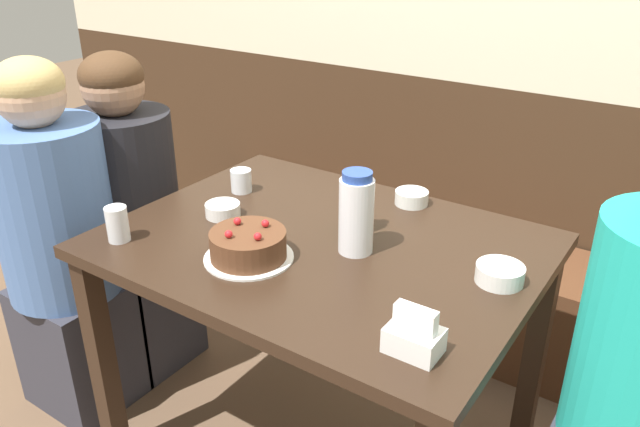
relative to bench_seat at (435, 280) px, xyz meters
name	(u,v)px	position (x,y,z in m)	size (l,w,h in m)	color
back_wall	(482,12)	(0.00, 0.22, 1.04)	(4.80, 0.04, 2.50)	#3D2819
bench_seat	(435,280)	(0.00, 0.00, 0.00)	(2.32, 0.38, 0.43)	#56331E
dining_table	(321,273)	(0.00, -0.83, 0.44)	(1.15, 0.87, 0.76)	black
birthday_cake	(248,246)	(-0.10, -1.02, 0.59)	(0.23, 0.23, 0.10)	white
water_pitcher	(356,214)	(0.11, -0.83, 0.66)	(0.09, 0.09, 0.22)	white
soju_bottle	(358,203)	(0.05, -0.73, 0.63)	(0.07, 0.07, 0.18)	#388E4C
napkin_holder	(414,336)	(0.43, -1.13, 0.59)	(0.11, 0.08, 0.11)	white
bowl_soup_white	(412,198)	(0.10, -0.48, 0.57)	(0.10, 0.10, 0.04)	white
bowl_rice_small	(500,274)	(0.48, -0.77, 0.57)	(0.12, 0.12, 0.04)	white
bowl_side_dish	(223,210)	(-0.33, -0.87, 0.57)	(0.10, 0.10, 0.04)	white
glass_water_tall	(241,181)	(-0.40, -0.70, 0.59)	(0.07, 0.07, 0.07)	silver
glass_tumbler_short	(117,224)	(-0.46, -1.14, 0.60)	(0.06, 0.06, 0.10)	silver
person_teal_shirt	(132,222)	(-0.83, -0.81, 0.36)	(0.35, 0.35, 1.18)	#33333D
person_grey_tee	(61,249)	(-0.83, -1.09, 0.38)	(0.36, 0.36, 1.21)	#33333D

